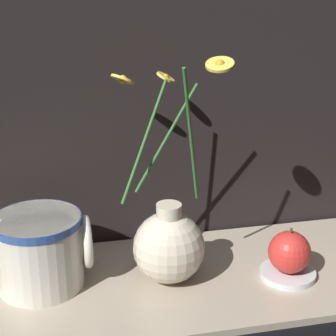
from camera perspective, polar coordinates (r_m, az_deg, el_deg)
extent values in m
plane|color=black|center=(0.93, 0.09, -11.81)|extent=(6.00, 6.00, 0.00)
cube|color=tan|center=(0.93, 0.09, -11.50)|extent=(0.89, 0.29, 0.01)
sphere|color=beige|center=(0.90, -0.24, -8.02)|extent=(0.11, 0.11, 0.11)
cylinder|color=beige|center=(0.87, -0.25, -4.63)|extent=(0.04, 0.04, 0.03)
cylinder|color=#336B2D|center=(0.81, 2.35, 3.00)|extent=(0.05, 0.07, 0.22)
cylinder|color=#EAC64C|center=(0.78, 5.29, 10.44)|extent=(0.05, 0.05, 0.02)
sphere|color=gold|center=(0.78, 5.29, 10.44)|extent=(0.01, 0.01, 0.01)
cylinder|color=#336B2D|center=(0.88, -0.25, 2.90)|extent=(0.10, 0.03, 0.18)
cylinder|color=#EAC64C|center=(0.90, -0.24, 9.21)|extent=(0.04, 0.04, 0.02)
sphere|color=gold|center=(0.90, -0.24, 9.21)|extent=(0.01, 0.01, 0.01)
cylinder|color=#336B2D|center=(0.86, -2.43, 2.68)|extent=(0.09, 0.06, 0.18)
cylinder|color=#EAC64C|center=(0.87, -4.61, 8.96)|extent=(0.05, 0.05, 0.02)
sphere|color=gold|center=(0.87, -4.61, 8.96)|extent=(0.01, 0.01, 0.01)
cylinder|color=beige|center=(0.90, -12.95, -8.28)|extent=(0.13, 0.13, 0.12)
cylinder|color=#2D4C93|center=(0.88, -13.23, -5.26)|extent=(0.14, 0.14, 0.01)
torus|color=beige|center=(0.90, -8.25, -7.39)|extent=(0.01, 0.08, 0.08)
cylinder|color=silver|center=(0.95, 12.05, -10.42)|extent=(0.09, 0.09, 0.01)
sphere|color=red|center=(0.93, 12.23, -8.35)|extent=(0.07, 0.07, 0.07)
cylinder|color=#4C3819|center=(0.91, 12.41, -6.24)|extent=(0.00, 0.00, 0.01)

